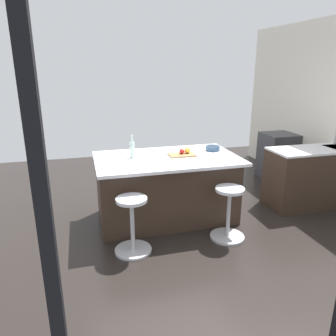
{
  "coord_description": "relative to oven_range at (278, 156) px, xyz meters",
  "views": [
    {
      "loc": [
        1.17,
        3.99,
        2.11
      ],
      "look_at": [
        0.08,
        -0.05,
        0.79
      ],
      "focal_mm": 34.44,
      "sensor_mm": 36.0,
      "label": 1
    }
  ],
  "objects": [
    {
      "name": "stool_middle",
      "position": [
        3.18,
        1.93,
        -0.12
      ],
      "size": [
        0.44,
        0.44,
        0.69
      ],
      "color": "#B7B7BC",
      "rests_on": "ground_plane"
    },
    {
      "name": "water_bottle",
      "position": [
        3.03,
        1.13,
        0.61
      ],
      "size": [
        0.06,
        0.06,
        0.31
      ],
      "color": "silver",
      "rests_on": "kitchen_island"
    },
    {
      "name": "apple_yellow",
      "position": [
        2.26,
        1.16,
        0.55
      ],
      "size": [
        0.08,
        0.08,
        0.08
      ],
      "primitive_type": "sphere",
      "color": "gold",
      "rests_on": "cutting_board"
    },
    {
      "name": "apple_red",
      "position": [
        2.35,
        1.17,
        0.55
      ],
      "size": [
        0.07,
        0.07,
        0.07
      ],
      "primitive_type": "sphere",
      "color": "red",
      "rests_on": "cutting_board"
    },
    {
      "name": "cutting_board",
      "position": [
        2.35,
        1.18,
        0.5
      ],
      "size": [
        0.36,
        0.24,
        0.02
      ],
      "primitive_type": "cube",
      "color": "olive",
      "rests_on": "kitchen_island"
    },
    {
      "name": "ground_plane",
      "position": [
        2.5,
        1.31,
        -0.44
      ],
      "size": [
        7.69,
        7.69,
        0.0
      ],
      "primitive_type": "plane",
      "color": "black"
    },
    {
      "name": "fruit_bowl",
      "position": [
        1.83,
        1.04,
        0.53
      ],
      "size": [
        0.2,
        0.2,
        0.07
      ],
      "color": "#334C6B",
      "rests_on": "kitchen_island"
    },
    {
      "name": "sink_cabinet",
      "position": [
        -0.0,
        1.28,
        0.02
      ],
      "size": [
        1.87,
        0.6,
        1.19
      ],
      "color": "#38281E",
      "rests_on": "ground_plane"
    },
    {
      "name": "oven_range",
      "position": [
        0.0,
        0.0,
        0.0
      ],
      "size": [
        0.6,
        0.61,
        0.88
      ],
      "color": "#38383D",
      "rests_on": "ground_plane"
    },
    {
      "name": "stool_by_window",
      "position": [
        1.96,
        1.93,
        -0.12
      ],
      "size": [
        0.44,
        0.44,
        0.69
      ],
      "color": "#B7B7BC",
      "rests_on": "ground_plane"
    },
    {
      "name": "kitchen_island",
      "position": [
        2.57,
        1.17,
        0.03
      ],
      "size": [
        1.94,
        1.17,
        0.93
      ],
      "color": "#38281E",
      "rests_on": "ground_plane"
    }
  ]
}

